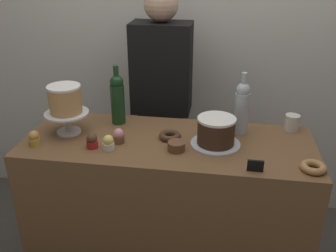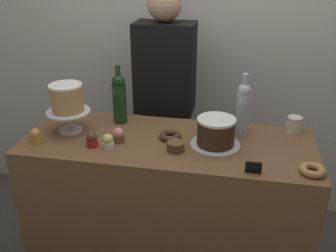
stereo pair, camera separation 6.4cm
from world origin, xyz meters
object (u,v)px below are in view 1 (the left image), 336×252
Objects in this scene: price_sign_chalkboard at (255,166)px; barista_figure at (162,112)px; cake_stand_pedestal at (67,119)px; cupcake_caramel at (34,138)px; wine_bottle_clear at (242,107)px; cookie_stack at (176,146)px; white_layer_cake at (65,99)px; chocolate_round_cake at (216,131)px; cupcake_strawberry at (119,136)px; donut_maple at (313,167)px; cupcake_lemon at (108,143)px; donut_chocolate at (170,136)px; coffee_cup_ceramic at (292,123)px; wine_bottle_green at (117,98)px; cupcake_chocolate at (92,141)px.

barista_figure reaches higher than price_sign_chalkboard.
cupcake_caramel is (-0.11, -0.15, -0.04)m from cake_stand_pedestal.
wine_bottle_clear reaches higher than cookie_stack.
chocolate_round_cake is (0.77, -0.02, -0.11)m from white_layer_cake.
donut_maple is (0.90, -0.13, -0.02)m from cupcake_strawberry.
price_sign_chalkboard is (0.68, -0.09, -0.01)m from cupcake_lemon.
donut_chocolate is (0.27, 0.16, -0.02)m from cupcake_lemon.
cupcake_strawberry is 0.66× the size of donut_maple.
cookie_stack is 1.20× the size of price_sign_chalkboard.
coffee_cup_ceramic is at bearing 29.25° from cookie_stack.
wine_bottle_green is at bearing 36.74° from cake_stand_pedestal.
donut_chocolate is at bearing 1.62° from cake_stand_pedestal.
donut_maple is at bearing -3.17° from cupcake_chocolate.
wine_bottle_green is 0.37m from donut_chocolate.
cupcake_lemon is at bearing -149.66° from donut_chocolate.
chocolate_round_cake reaches higher than cupcake_caramel.
cookie_stack is at bearing -67.63° from donut_chocolate.
cookie_stack reaches higher than donut_chocolate.
barista_figure is at bearing 125.46° from price_sign_chalkboard.
cupcake_chocolate reaches higher than donut_maple.
cookie_stack is 0.65m from barista_figure.
coffee_cup_ceramic reaches higher than donut_maple.
cupcake_chocolate reaches higher than cookie_stack.
chocolate_round_cake is at bearing -1.37° from cake_stand_pedestal.
cake_stand_pedestal is 1.22× the size of chocolate_round_cake.
chocolate_round_cake is 0.89m from cupcake_caramel.
cupcake_caramel is at bearing -178.53° from cupcake_lemon.
cupcake_lemon is 0.32m from cookie_stack.
chocolate_round_cake is at bearing 157.79° from donut_maple.
donut_maple is 0.41m from coffee_cup_ceramic.
cupcake_chocolate is (-0.11, -0.07, 0.00)m from cupcake_strawberry.
cookie_stack is (0.58, -0.10, -0.17)m from white_layer_cake.
cupcake_strawberry reaches higher than donut_chocolate.
barista_figure reaches higher than coffee_cup_ceramic.
barista_figure is (0.12, 0.59, -0.10)m from cupcake_strawberry.
cupcake_caramel is 1.00× the size of cupcake_lemon.
wine_bottle_green is 2.91× the size of donut_maple.
donut_maple is 1.07m from barista_figure.
cupcake_chocolate is at bearing -158.69° from wine_bottle_clear.
chocolate_round_cake reaches higher than cookie_stack.
cupcake_strawberry is at bearing 12.26° from cupcake_caramel.
donut_maple is at bearing -1.71° from cupcake_caramel.
cookie_stack is 0.99× the size of coffee_cup_ceramic.
cake_stand_pedestal is 0.90m from wine_bottle_clear.
barista_figure is at bearing 62.73° from wine_bottle_green.
white_layer_cake is 0.99m from price_sign_chalkboard.
wine_bottle_green reaches higher than white_layer_cake.
cupcake_caramel is at bearing -175.85° from cookie_stack.
cupcake_caramel and cupcake_lemon have the same top height.
wine_bottle_clear is 1.05m from cupcake_caramel.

